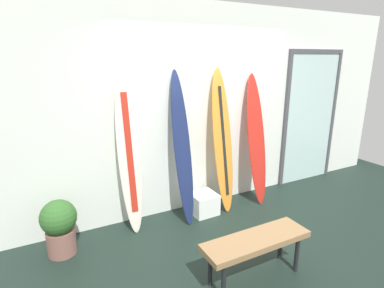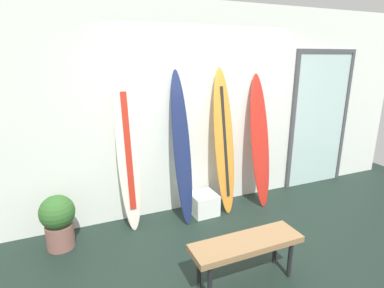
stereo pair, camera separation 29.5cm
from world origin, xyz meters
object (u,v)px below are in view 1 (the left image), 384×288
(potted_plant, at_px, (59,225))
(bench, at_px, (256,243))
(surfboard_ivory, at_px, (129,155))
(surfboard_sunset, at_px, (223,142))
(surfboard_crimson, at_px, (256,140))
(display_block_left, at_px, (204,203))
(surfboard_navy, at_px, (182,150))
(glass_door, at_px, (310,116))

(potted_plant, height_order, bench, potted_plant)
(potted_plant, bearing_deg, surfboard_ivory, 9.91)
(surfboard_sunset, bearing_deg, surfboard_ivory, 178.03)
(surfboard_crimson, xyz_separation_m, potted_plant, (-2.73, -0.10, -0.60))
(surfboard_crimson, distance_m, display_block_left, 1.20)
(bench, bearing_deg, display_block_left, 81.66)
(surfboard_navy, xyz_separation_m, surfboard_crimson, (1.20, 0.02, -0.02))
(surfboard_navy, height_order, display_block_left, surfboard_navy)
(surfboard_crimson, bearing_deg, potted_plant, -177.94)
(surfboard_sunset, relative_size, potted_plant, 3.13)
(surfboard_ivory, relative_size, display_block_left, 5.68)
(potted_plant, bearing_deg, display_block_left, 2.14)
(display_block_left, bearing_deg, potted_plant, -177.86)
(surfboard_sunset, xyz_separation_m, bench, (-0.51, -1.40, -0.59))
(surfboard_sunset, distance_m, display_block_left, 0.89)
(surfboard_sunset, height_order, potted_plant, surfboard_sunset)
(surfboard_ivory, distance_m, bench, 1.75)
(display_block_left, bearing_deg, surfboard_crimson, 1.89)
(display_block_left, relative_size, bench, 0.32)
(glass_door, bearing_deg, surfboard_crimson, -169.98)
(surfboard_sunset, distance_m, bench, 1.60)
(potted_plant, bearing_deg, glass_door, 4.68)
(surfboard_ivory, distance_m, glass_door, 3.21)
(surfboard_crimson, relative_size, bench, 1.73)
(surfboard_ivory, relative_size, glass_door, 0.90)
(surfboard_ivory, bearing_deg, surfboard_navy, -5.74)
(surfboard_crimson, distance_m, glass_door, 1.36)
(surfboard_ivory, relative_size, surfboard_navy, 1.02)
(potted_plant, bearing_deg, bench, -38.32)
(potted_plant, bearing_deg, surfboard_sunset, 2.78)
(surfboard_crimson, relative_size, potted_plant, 2.98)
(surfboard_crimson, xyz_separation_m, glass_door, (1.33, 0.23, 0.20))
(surfboard_navy, height_order, bench, surfboard_navy)
(surfboard_ivory, xyz_separation_m, potted_plant, (-0.85, -0.15, -0.63))
(surfboard_ivory, xyz_separation_m, display_block_left, (0.99, -0.08, -0.84))
(surfboard_sunset, relative_size, glass_door, 0.89)
(surfboard_crimson, height_order, bench, surfboard_crimson)
(glass_door, relative_size, bench, 2.03)
(bench, bearing_deg, surfboard_ivory, 118.56)
(glass_door, bearing_deg, display_block_left, -173.22)
(surfboard_sunset, relative_size, display_block_left, 5.64)
(surfboard_ivory, height_order, surfboard_crimson, surfboard_ivory)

